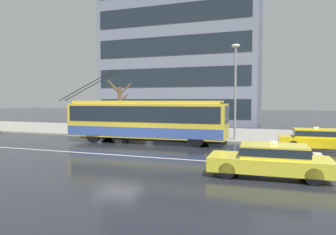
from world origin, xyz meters
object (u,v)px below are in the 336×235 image
Objects in this scene: trolleybus at (146,120)px; street_tree_bare at (120,105)px; pedestrian_approaching_curb at (126,115)px; street_lamp at (235,83)px; pedestrian_at_shelter at (123,122)px; taxi_oncoming_far at (270,159)px; taxi_ahead_of_bus at (318,139)px; bus_shelter at (132,110)px.

street_tree_bare is at bearing 135.13° from trolleybus.
trolleybus is at bearing -37.43° from pedestrian_approaching_curb.
street_tree_bare is (-4.51, 4.49, 0.91)m from trolleybus.
pedestrian_at_shelter is at bearing 178.01° from street_lamp.
taxi_oncoming_far is at bearing -42.40° from street_tree_bare.
pedestrian_approaching_curb reaches higher than taxi_ahead_of_bus.
street_lamp reaches higher than taxi_ahead_of_bus.
taxi_ahead_of_bus is 14.37m from bus_shelter.
pedestrian_approaching_curb is 3.22m from street_tree_bare.
pedestrian_at_shelter is at bearing 138.77° from trolleybus.
taxi_oncoming_far is 15.56m from pedestrian_at_shelter.
trolleybus is 2.74× the size of taxi_ahead_of_bus.
trolleybus is at bearing -51.29° from bus_shelter.
trolleybus is 4.45m from pedestrian_at_shelter.
taxi_oncoming_far is 2.28× the size of pedestrian_approaching_curb.
taxi_ahead_of_bus is at bearing 1.38° from trolleybus.
trolleybus reaches higher than street_tree_bare.
bus_shelter is at bearing 166.16° from taxi_ahead_of_bus.
street_tree_bare is at bearing 126.89° from pedestrian_at_shelter.
taxi_oncoming_far is 2.71× the size of pedestrian_at_shelter.
pedestrian_approaching_curb is at bearing -52.66° from street_tree_bare.
taxi_ahead_of_bus is 0.99× the size of taxi_oncoming_far.
trolleybus is 3.35× the size of bus_shelter.
taxi_ahead_of_bus is at bearing -10.55° from pedestrian_at_shelter.
bus_shelter is 2.20× the size of pedestrian_at_shelter.
street_lamp reaches higher than pedestrian_approaching_curb.
street_tree_bare reaches higher than pedestrian_at_shelter.
trolleybus is at bearing -178.62° from taxi_ahead_of_bus.
bus_shelter is at bearing 172.94° from street_lamp.
pedestrian_approaching_curb is at bearing 142.57° from trolleybus.
street_tree_bare is (-15.44, 4.22, 1.82)m from taxi_ahead_of_bus.
trolleybus reaches higher than taxi_oncoming_far.
street_lamp reaches higher than pedestrian_at_shelter.
pedestrian_at_shelter reaches higher than taxi_ahead_of_bus.
taxi_oncoming_far is at bearing -41.06° from pedestrian_at_shelter.
taxi_ahead_of_bus is (10.93, 0.26, -0.91)m from trolleybus.
trolleybus reaches higher than bus_shelter.
pedestrian_at_shelter is (-11.73, 10.22, 0.44)m from taxi_oncoming_far.
taxi_oncoming_far is 1.00× the size of street_tree_bare.
bus_shelter reaches higher than pedestrian_at_shelter.
bus_shelter is (-2.95, 3.68, 0.48)m from trolleybus.
pedestrian_approaching_curb is (-11.01, 9.29, 1.10)m from taxi_oncoming_far.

